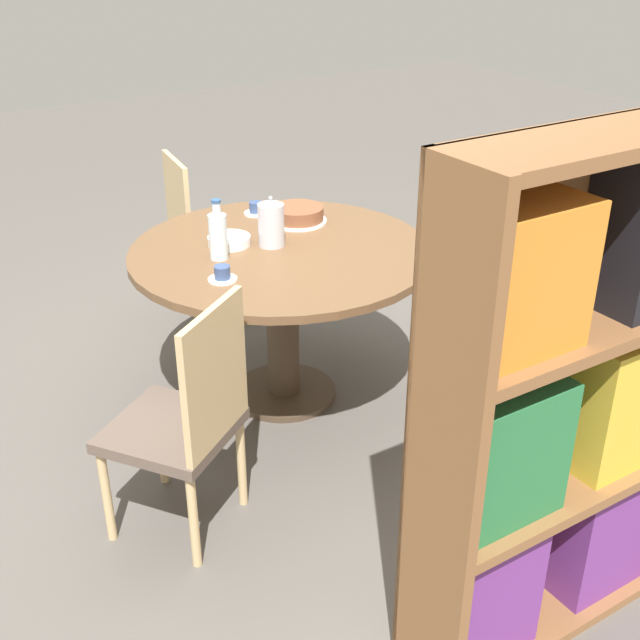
{
  "coord_description": "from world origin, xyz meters",
  "views": [
    {
      "loc": [
        1.59,
        2.86,
        2.08
      ],
      "look_at": [
        0.0,
        0.32,
        0.54
      ],
      "focal_mm": 45.0,
      "sensor_mm": 36.0,
      "label": 1
    }
  ],
  "objects_px": {
    "coffee_pot": "(271,223)",
    "water_bottle": "(218,235)",
    "bookshelf": "(563,415)",
    "cup_b": "(256,209)",
    "chair_b": "(204,237)",
    "chair_a": "(496,310)",
    "cake_main": "(298,215)",
    "cup_a": "(222,275)",
    "chair_c": "(186,418)"
  },
  "relations": [
    {
      "from": "water_bottle",
      "to": "cake_main",
      "type": "bearing_deg",
      "value": -158.06
    },
    {
      "from": "coffee_pot",
      "to": "cup_a",
      "type": "relative_size",
      "value": 1.92
    },
    {
      "from": "cake_main",
      "to": "cup_a",
      "type": "height_order",
      "value": "cake_main"
    },
    {
      "from": "chair_b",
      "to": "bookshelf",
      "type": "distance_m",
      "value": 2.58
    },
    {
      "from": "chair_b",
      "to": "bookshelf",
      "type": "bearing_deg",
      "value": -173.26
    },
    {
      "from": "water_bottle",
      "to": "coffee_pot",
      "type": "bearing_deg",
      "value": -177.25
    },
    {
      "from": "chair_a",
      "to": "cake_main",
      "type": "relative_size",
      "value": 3.42
    },
    {
      "from": "bookshelf",
      "to": "water_bottle",
      "type": "bearing_deg",
      "value": 100.56
    },
    {
      "from": "chair_c",
      "to": "water_bottle",
      "type": "bearing_deg",
      "value": -160.84
    },
    {
      "from": "coffee_pot",
      "to": "cup_b",
      "type": "height_order",
      "value": "coffee_pot"
    },
    {
      "from": "chair_c",
      "to": "bookshelf",
      "type": "height_order",
      "value": "bookshelf"
    },
    {
      "from": "chair_c",
      "to": "cup_b",
      "type": "height_order",
      "value": "chair_c"
    },
    {
      "from": "bookshelf",
      "to": "water_bottle",
      "type": "height_order",
      "value": "bookshelf"
    },
    {
      "from": "water_bottle",
      "to": "cup_b",
      "type": "height_order",
      "value": "water_bottle"
    },
    {
      "from": "coffee_pot",
      "to": "cake_main",
      "type": "relative_size",
      "value": 0.83
    },
    {
      "from": "chair_b",
      "to": "cup_b",
      "type": "xyz_separation_m",
      "value": [
        -0.07,
        0.51,
        0.3
      ]
    },
    {
      "from": "chair_c",
      "to": "coffee_pot",
      "type": "bearing_deg",
      "value": -172.94
    },
    {
      "from": "chair_a",
      "to": "water_bottle",
      "type": "height_order",
      "value": "water_bottle"
    },
    {
      "from": "chair_a",
      "to": "cake_main",
      "type": "distance_m",
      "value": 1.03
    },
    {
      "from": "chair_a",
      "to": "bookshelf",
      "type": "height_order",
      "value": "bookshelf"
    },
    {
      "from": "coffee_pot",
      "to": "cake_main",
      "type": "distance_m",
      "value": 0.32
    },
    {
      "from": "chair_c",
      "to": "water_bottle",
      "type": "xyz_separation_m",
      "value": [
        -0.46,
        -0.66,
        0.38
      ]
    },
    {
      "from": "chair_a",
      "to": "coffee_pot",
      "type": "xyz_separation_m",
      "value": [
        0.8,
        -0.62,
        0.38
      ]
    },
    {
      "from": "chair_a",
      "to": "cup_a",
      "type": "distance_m",
      "value": 1.25
    },
    {
      "from": "chair_a",
      "to": "cup_b",
      "type": "relative_size",
      "value": 7.91
    },
    {
      "from": "cake_main",
      "to": "cup_a",
      "type": "xyz_separation_m",
      "value": [
        0.6,
        0.42,
        -0.01
      ]
    },
    {
      "from": "chair_c",
      "to": "coffee_pot",
      "type": "relative_size",
      "value": 4.12
    },
    {
      "from": "chair_c",
      "to": "cup_b",
      "type": "bearing_deg",
      "value": -164.44
    },
    {
      "from": "chair_a",
      "to": "water_bottle",
      "type": "relative_size",
      "value": 3.57
    },
    {
      "from": "chair_a",
      "to": "cup_a",
      "type": "relative_size",
      "value": 7.91
    },
    {
      "from": "chair_a",
      "to": "water_bottle",
      "type": "distance_m",
      "value": 1.28
    },
    {
      "from": "cup_a",
      "to": "bookshelf",
      "type": "bearing_deg",
      "value": 105.4
    },
    {
      "from": "chair_a",
      "to": "coffee_pot",
      "type": "relative_size",
      "value": 4.12
    },
    {
      "from": "cake_main",
      "to": "cup_b",
      "type": "distance_m",
      "value": 0.24
    },
    {
      "from": "coffee_pot",
      "to": "cup_a",
      "type": "distance_m",
      "value": 0.42
    },
    {
      "from": "cup_b",
      "to": "coffee_pot",
      "type": "bearing_deg",
      "value": 71.4
    },
    {
      "from": "chair_a",
      "to": "cup_a",
      "type": "xyz_separation_m",
      "value": [
        1.15,
        -0.39,
        0.3
      ]
    },
    {
      "from": "chair_c",
      "to": "bookshelf",
      "type": "xyz_separation_m",
      "value": [
        -0.77,
        0.98,
        0.29
      ]
    },
    {
      "from": "cake_main",
      "to": "chair_b",
      "type": "bearing_deg",
      "value": -75.79
    },
    {
      "from": "chair_c",
      "to": "water_bottle",
      "type": "distance_m",
      "value": 0.89
    },
    {
      "from": "water_bottle",
      "to": "cake_main",
      "type": "distance_m",
      "value": 0.56
    },
    {
      "from": "coffee_pot",
      "to": "cup_a",
      "type": "xyz_separation_m",
      "value": [
        0.35,
        0.22,
        -0.08
      ]
    },
    {
      "from": "cup_b",
      "to": "chair_a",
      "type": "bearing_deg",
      "value": 122.93
    },
    {
      "from": "cake_main",
      "to": "cup_b",
      "type": "height_order",
      "value": "cake_main"
    },
    {
      "from": "cake_main",
      "to": "cup_b",
      "type": "relative_size",
      "value": 2.32
    },
    {
      "from": "water_bottle",
      "to": "chair_b",
      "type": "bearing_deg",
      "value": -109.78
    },
    {
      "from": "bookshelf",
      "to": "cup_a",
      "type": "relative_size",
      "value": 13.6
    },
    {
      "from": "chair_a",
      "to": "bookshelf",
      "type": "bearing_deg",
      "value": -86.09
    },
    {
      "from": "chair_a",
      "to": "water_bottle",
      "type": "xyz_separation_m",
      "value": [
        1.06,
        -0.61,
        0.38
      ]
    },
    {
      "from": "coffee_pot",
      "to": "water_bottle",
      "type": "relative_size",
      "value": 0.87
    }
  ]
}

